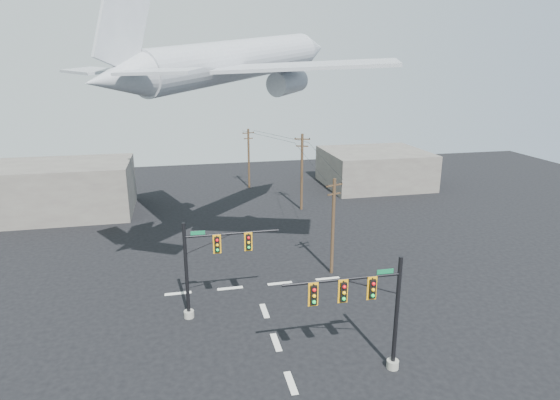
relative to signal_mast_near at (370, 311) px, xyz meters
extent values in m
plane|color=black|center=(-4.40, 0.02, -3.94)|extent=(120.00, 120.00, 0.00)
cube|color=silver|center=(-4.40, 0.02, -3.93)|extent=(0.40, 2.00, 0.01)
cube|color=silver|center=(-4.40, 4.02, -3.93)|extent=(0.40, 2.00, 0.01)
cube|color=silver|center=(-4.40, 8.02, -3.93)|extent=(0.40, 2.00, 0.01)
cube|color=silver|center=(-10.40, 12.02, -3.93)|extent=(2.00, 0.40, 0.01)
cube|color=silver|center=(-6.40, 12.02, -3.93)|extent=(2.00, 0.40, 0.01)
cube|color=silver|center=(-2.40, 12.02, -3.93)|extent=(2.00, 0.40, 0.01)
cube|color=silver|center=(1.60, 12.02, -3.93)|extent=(2.00, 0.40, 0.01)
cylinder|color=gray|center=(1.66, 0.06, -3.69)|extent=(0.70, 0.70, 0.50)
cylinder|color=black|center=(1.66, 0.06, -0.46)|extent=(0.24, 0.24, 6.95)
cylinder|color=black|center=(-1.62, 0.06, 2.02)|extent=(6.55, 0.16, 0.16)
cylinder|color=black|center=(0.02, 0.06, 1.43)|extent=(3.49, 0.08, 0.08)
cube|color=black|center=(0.02, -0.09, 1.40)|extent=(0.34, 0.30, 1.09)
cube|color=orange|center=(0.02, -0.07, 1.40)|extent=(0.55, 0.04, 1.34)
sphere|color=red|center=(0.02, -0.25, 1.74)|extent=(0.20, 0.20, 0.20)
sphere|color=#F6AF0C|center=(0.02, -0.25, 1.40)|extent=(0.20, 0.20, 0.20)
sphere|color=#0DD94C|center=(0.02, -0.25, 1.05)|extent=(0.20, 0.20, 0.20)
cube|color=black|center=(-1.62, -0.09, 1.40)|extent=(0.34, 0.30, 1.09)
cube|color=orange|center=(-1.62, -0.07, 1.40)|extent=(0.55, 0.04, 1.34)
sphere|color=red|center=(-1.62, -0.25, 1.74)|extent=(0.20, 0.20, 0.20)
sphere|color=#F6AF0C|center=(-1.62, -0.25, 1.40)|extent=(0.20, 0.20, 0.20)
sphere|color=#0DD94C|center=(-1.62, -0.25, 1.05)|extent=(0.20, 0.20, 0.20)
cube|color=black|center=(-3.26, -0.09, 1.40)|extent=(0.34, 0.30, 1.09)
cube|color=orange|center=(-3.26, -0.07, 1.40)|extent=(0.55, 0.04, 1.34)
sphere|color=red|center=(-3.26, -0.25, 1.74)|extent=(0.20, 0.20, 0.20)
sphere|color=#F6AF0C|center=(-3.26, -0.25, 1.40)|extent=(0.20, 0.20, 0.20)
sphere|color=#0DD94C|center=(-3.26, -0.25, 1.05)|extent=(0.20, 0.20, 0.20)
cube|color=#0E6339|center=(0.76, 0.00, 2.27)|extent=(0.94, 0.04, 0.26)
cylinder|color=gray|center=(-9.67, 8.28, -3.69)|extent=(0.69, 0.69, 0.50)
cylinder|color=black|center=(-9.67, 8.28, -0.47)|extent=(0.24, 0.24, 6.93)
cylinder|color=black|center=(-6.50, 8.28, 2.00)|extent=(6.34, 0.16, 0.16)
cylinder|color=black|center=(-8.09, 8.28, 1.41)|extent=(3.39, 0.08, 0.08)
cube|color=black|center=(-7.56, 8.13, 1.38)|extent=(0.34, 0.30, 1.09)
cube|color=orange|center=(-7.56, 8.15, 1.38)|extent=(0.54, 0.04, 1.34)
sphere|color=red|center=(-7.56, 7.97, 1.73)|extent=(0.20, 0.20, 0.20)
sphere|color=#F6AF0C|center=(-7.56, 7.97, 1.38)|extent=(0.20, 0.20, 0.20)
sphere|color=#0DD94C|center=(-7.56, 7.97, 1.03)|extent=(0.20, 0.20, 0.20)
cube|color=black|center=(-5.44, 8.13, 1.38)|extent=(0.34, 0.30, 1.09)
cube|color=orange|center=(-5.44, 8.15, 1.38)|extent=(0.54, 0.04, 1.34)
sphere|color=red|center=(-5.44, 7.97, 1.73)|extent=(0.20, 0.20, 0.20)
sphere|color=#F6AF0C|center=(-5.44, 7.97, 1.38)|extent=(0.20, 0.20, 0.20)
sphere|color=#0DD94C|center=(-5.44, 7.97, 1.03)|extent=(0.20, 0.20, 0.20)
cube|color=#0E6339|center=(-8.78, 8.22, 2.25)|extent=(0.94, 0.04, 0.26)
cylinder|color=#48311F|center=(2.27, 13.06, 0.14)|extent=(0.27, 0.27, 8.15)
cube|color=#48311F|center=(2.27, 13.06, 3.67)|extent=(1.57, 0.67, 0.11)
cube|color=#48311F|center=(2.27, 13.06, 2.94)|extent=(1.23, 0.54, 0.11)
cylinder|color=black|center=(1.59, 12.81, 3.76)|extent=(0.09, 0.09, 0.11)
cylinder|color=black|center=(2.27, 13.06, 3.76)|extent=(0.09, 0.09, 0.11)
cylinder|color=black|center=(2.94, 13.32, 3.76)|extent=(0.09, 0.09, 0.11)
cylinder|color=#48311F|center=(4.34, 30.80, 0.63)|extent=(0.31, 0.31, 9.14)
cube|color=#48311F|center=(4.34, 30.80, 4.59)|extent=(1.77, 0.78, 0.12)
cube|color=#48311F|center=(4.34, 30.80, 3.76)|extent=(1.39, 0.63, 0.12)
cylinder|color=black|center=(3.57, 31.09, 4.69)|extent=(0.10, 0.10, 0.12)
cylinder|color=black|center=(4.34, 30.80, 4.69)|extent=(0.10, 0.10, 0.12)
cylinder|color=black|center=(5.11, 30.50, 4.69)|extent=(0.10, 0.10, 0.12)
cylinder|color=#48311F|center=(-0.24, 42.34, 0.22)|extent=(0.28, 0.28, 8.32)
cube|color=#48311F|center=(-0.24, 42.34, 3.82)|extent=(1.68, 0.54, 0.11)
cube|color=#48311F|center=(-0.24, 42.34, 3.06)|extent=(1.31, 0.44, 0.11)
cylinder|color=black|center=(-0.97, 42.15, 3.91)|extent=(0.09, 0.09, 0.11)
cylinder|color=black|center=(-0.24, 42.34, 3.91)|extent=(0.09, 0.09, 0.11)
cylinder|color=black|center=(0.49, 42.53, 3.91)|extent=(0.09, 0.09, 0.11)
cylinder|color=black|center=(2.53, 21.93, 4.08)|extent=(2.01, 17.74, 0.03)
cylinder|color=black|center=(1.26, 36.57, 4.15)|extent=(4.55, 11.55, 0.03)
cylinder|color=black|center=(4.08, 21.93, 4.08)|extent=(2.20, 17.74, 0.03)
cylinder|color=black|center=(2.84, 36.57, 4.15)|extent=(4.68, 11.56, 0.03)
cylinder|color=#ADB3BA|center=(-4.63, 17.35, 13.25)|extent=(16.23, 16.17, 4.95)
cone|color=#ADB3BA|center=(3.82, 25.76, 14.38)|extent=(5.48, 5.47, 3.51)
cone|color=#ADB3BA|center=(-13.08, 8.93, 12.11)|extent=(5.24, 5.23, 3.20)
cube|color=#ADB3BA|center=(-10.48, 21.34, 12.83)|extent=(8.41, 13.37, 0.66)
cube|color=#ADB3BA|center=(-0.67, 11.48, 12.83)|extent=(13.37, 8.46, 0.66)
cylinder|color=#ADB3BA|center=(-8.34, 20.51, 11.65)|extent=(3.55, 3.54, 2.04)
cylinder|color=#ADB3BA|center=(-1.48, 13.62, 11.65)|extent=(3.55, 3.54, 2.04)
cube|color=#ADB3BA|center=(-12.51, 9.50, 15.12)|extent=(3.40, 3.39, 5.62)
cube|color=#ADB3BA|center=(-14.92, 11.50, 12.55)|extent=(4.28, 5.28, 0.38)
cube|color=#ADB3BA|center=(-10.53, 7.09, 12.55)|extent=(5.28, 4.30, 0.38)
cube|color=#6A665D|center=(-24.40, 35.02, -0.94)|extent=(18.00, 10.00, 6.00)
cube|color=#6A665D|center=(17.60, 40.02, -1.44)|extent=(14.00, 12.00, 5.00)
camera|label=1|loc=(-9.66, -21.24, 13.00)|focal=30.00mm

